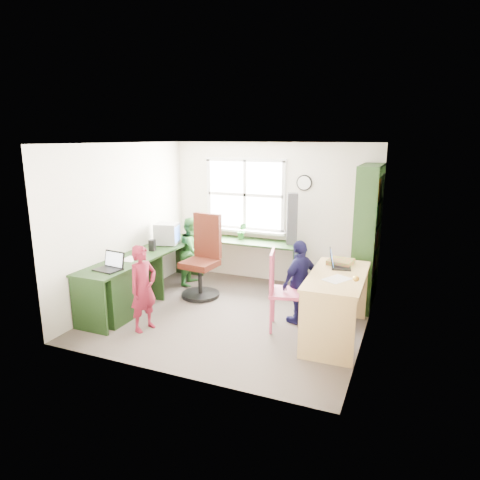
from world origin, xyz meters
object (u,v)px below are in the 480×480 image
Objects in this scene: crt_monitor at (167,234)px; swivel_chair at (203,261)px; person_red at (143,288)px; person_navy at (300,282)px; person_green at (192,251)px; potted_plant at (242,231)px; wooden_chair at (281,287)px; cd_tower at (292,219)px; l_desk at (143,279)px; laptop_left at (110,265)px; right_desk at (337,292)px; laptop_right at (337,263)px; bookshelf at (367,240)px.

swivel_chair is at bearing -21.43° from crt_monitor.
person_red is 2.08m from person_navy.
person_navy reaches higher than person_red.
person_green is 2.27m from person_navy.
person_red is at bearing -100.45° from potted_plant.
cd_tower is (-0.33, 1.61, 0.60)m from wooden_chair.
laptop_left is at bearing -103.63° from l_desk.
right_desk is 0.61m from person_navy.
laptop_right reaches higher than potted_plant.
wooden_chair is 0.34m from person_navy.
right_desk is 4.94× the size of potted_plant.
bookshelf reaches higher than l_desk.
person_green is at bearing 178.69° from cd_tower.
wooden_chair is 2.25m from person_green.
right_desk is 1.28× the size of person_red.
swivel_chair reaches higher than laptop_left.
person_navy is at bearing -46.27° from person_red.
laptop_left is 0.33× the size of person_red.
person_green is at bearing 35.58° from crt_monitor.
bookshelf is 2.47× the size of cd_tower.
wooden_chair reaches higher than potted_plant.
right_desk is 1.39m from bookshelf.
l_desk is 0.65m from laptop_left.
l_desk is 6.90× the size of crt_monitor.
laptop_right reaches higher than right_desk.
laptop_left is at bearing 99.49° from person_red.
person_red is at bearing -141.13° from bookshelf.
laptop_right is 0.33× the size of person_navy.
l_desk is at bearing 168.17° from person_green.
swivel_chair is 1.61m from cd_tower.
right_desk is 1.12× the size of swivel_chair.
l_desk is 2.27m from person_navy.
bookshelf reaches higher than swivel_chair.
right_desk is at bearing -74.61° from cd_tower.
bookshelf is at bearing 39.95° from laptop_left.
person_navy is (2.35, 0.97, -0.23)m from laptop_left.
right_desk is at bearing -58.23° from person_red.
right_desk is 0.70× the size of bookshelf.
swivel_chair is 1.24× the size of wooden_chair.
laptop_right reaches higher than wooden_chair.
laptop_right is (-0.25, -1.01, -0.11)m from bookshelf.
person_navy reaches higher than right_desk.
cd_tower is 0.73× the size of person_green.
right_desk is at bearing 20.34° from laptop_left.
laptop_left is at bearing -113.06° from potted_plant.
right_desk is at bearing -11.57° from swivel_chair.
bookshelf is 2.88m from person_green.
swivel_chair is at bearing -160.65° from cd_tower.
bookshelf reaches higher than wooden_chair.
crt_monitor is 1.48m from laptop_left.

